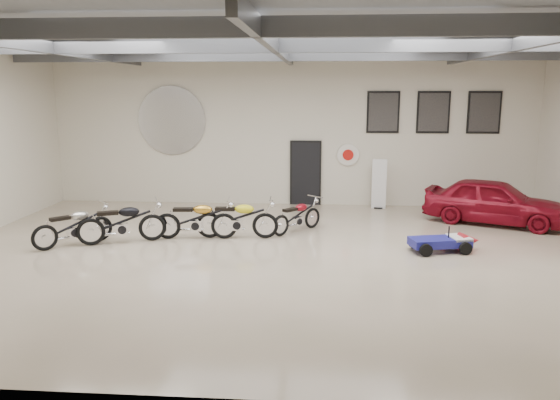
# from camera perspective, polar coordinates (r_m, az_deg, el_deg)

# --- Properties ---
(floor) EXTENTS (16.00, 12.00, 0.01)m
(floor) POSITION_cam_1_polar(r_m,az_deg,el_deg) (12.77, -0.41, -5.91)
(floor) COLOR #BCA68F
(floor) RESTS_ON ground
(ceiling) EXTENTS (16.00, 12.00, 0.01)m
(ceiling) POSITION_cam_1_polar(r_m,az_deg,el_deg) (12.25, -0.44, 17.02)
(ceiling) COLOR slate
(ceiling) RESTS_ON back_wall
(back_wall) EXTENTS (16.00, 0.02, 5.00)m
(back_wall) POSITION_cam_1_polar(r_m,az_deg,el_deg) (18.22, 1.15, 7.32)
(back_wall) COLOR beige
(back_wall) RESTS_ON floor
(ceiling_beams) EXTENTS (15.80, 11.80, 0.32)m
(ceiling_beams) POSITION_cam_1_polar(r_m,az_deg,el_deg) (12.22, -0.44, 15.86)
(ceiling_beams) COLOR #505257
(ceiling_beams) RESTS_ON ceiling
(door) EXTENTS (0.92, 0.08, 2.10)m
(door) POSITION_cam_1_polar(r_m,az_deg,el_deg) (18.31, 2.69, 2.76)
(door) COLOR black
(door) RESTS_ON back_wall
(logo_plaque) EXTENTS (2.30, 0.06, 1.16)m
(logo_plaque) POSITION_cam_1_polar(r_m,az_deg,el_deg) (18.80, -11.25, 8.15)
(logo_plaque) COLOR silver
(logo_plaque) RESTS_ON back_wall
(poster_left) EXTENTS (1.05, 0.08, 1.35)m
(poster_left) POSITION_cam_1_polar(r_m,az_deg,el_deg) (18.23, 10.73, 9.01)
(poster_left) COLOR black
(poster_left) RESTS_ON back_wall
(poster_mid) EXTENTS (1.05, 0.08, 1.35)m
(poster_mid) POSITION_cam_1_polar(r_m,az_deg,el_deg) (18.47, 15.72, 8.82)
(poster_mid) COLOR black
(poster_mid) RESTS_ON back_wall
(poster_right) EXTENTS (1.05, 0.08, 1.35)m
(poster_right) POSITION_cam_1_polar(r_m,az_deg,el_deg) (18.85, 20.55, 8.57)
(poster_right) COLOR black
(poster_right) RESTS_ON back_wall
(oil_sign) EXTENTS (0.72, 0.10, 0.72)m
(oil_sign) POSITION_cam_1_polar(r_m,az_deg,el_deg) (18.24, 7.12, 4.71)
(oil_sign) COLOR white
(oil_sign) RESTS_ON back_wall
(banner_stand) EXTENTS (0.48, 0.23, 1.70)m
(banner_stand) POSITION_cam_1_polar(r_m,az_deg,el_deg) (17.99, 10.32, 1.79)
(banner_stand) COLOR white
(banner_stand) RESTS_ON floor
(motorcycle_silver) EXTENTS (1.82, 1.83, 1.02)m
(motorcycle_silver) POSITION_cam_1_polar(r_m,az_deg,el_deg) (14.46, -20.83, -2.50)
(motorcycle_silver) COLOR silver
(motorcycle_silver) RESTS_ON floor
(motorcycle_black) EXTENTS (2.23, 1.39, 1.11)m
(motorcycle_black) POSITION_cam_1_polar(r_m,az_deg,el_deg) (14.29, -16.22, -2.18)
(motorcycle_black) COLOR silver
(motorcycle_black) RESTS_ON floor
(motorcycle_gold) EXTENTS (2.14, 0.82, 1.09)m
(motorcycle_gold) POSITION_cam_1_polar(r_m,az_deg,el_deg) (14.28, -8.81, -1.91)
(motorcycle_gold) COLOR silver
(motorcycle_gold) RESTS_ON floor
(motorcycle_yellow) EXTENTS (2.12, 0.74, 1.09)m
(motorcycle_yellow) POSITION_cam_1_polar(r_m,az_deg,el_deg) (14.22, -4.50, -1.87)
(motorcycle_yellow) COLOR silver
(motorcycle_yellow) RESTS_ON floor
(motorcycle_red) EXTENTS (1.58, 1.70, 0.92)m
(motorcycle_red) POSITION_cam_1_polar(r_m,az_deg,el_deg) (14.82, 1.79, -1.62)
(motorcycle_red) COLOR silver
(motorcycle_red) RESTS_ON floor
(go_kart) EXTENTS (1.87, 1.15, 0.63)m
(go_kart) POSITION_cam_1_polar(r_m,az_deg,el_deg) (13.66, 16.94, -3.88)
(go_kart) COLOR navy
(go_kart) RESTS_ON floor
(vintage_car) EXTENTS (2.99, 4.17, 1.32)m
(vintage_car) POSITION_cam_1_polar(r_m,az_deg,el_deg) (16.88, 21.43, -0.11)
(vintage_car) COLOR maroon
(vintage_car) RESTS_ON floor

